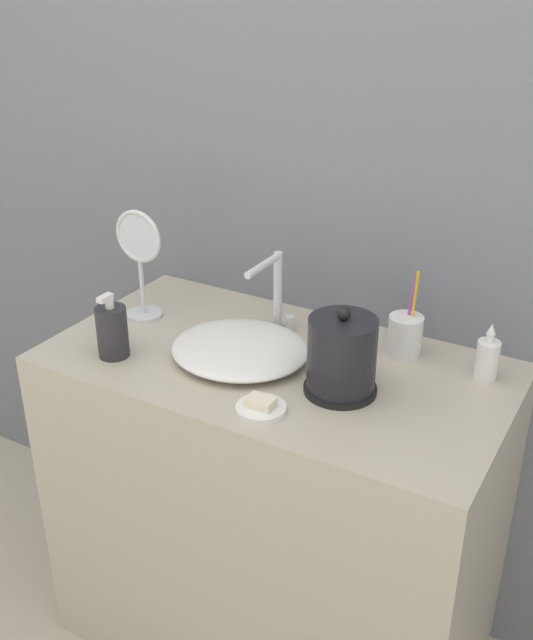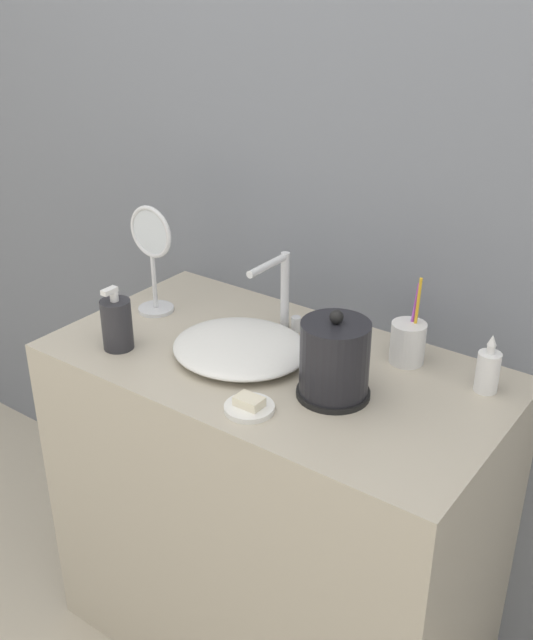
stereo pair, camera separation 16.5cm
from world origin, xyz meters
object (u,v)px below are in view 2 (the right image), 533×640
at_px(faucet, 282,289).
at_px(lotion_bottle, 117,324).
at_px(shampoo_bottle, 488,370).
at_px(vanity_mirror, 152,253).
at_px(electric_kettle, 334,362).
at_px(toothbrush_cup, 408,342).

bearing_deg(faucet, lotion_bottle, -131.40).
bearing_deg(shampoo_bottle, vanity_mirror, -171.56).
relative_size(faucet, electric_kettle, 1.00).
xyz_separation_m(faucet, vanity_mirror, (-0.34, -0.10, 0.05)).
height_order(electric_kettle, vanity_mirror, vanity_mirror).
xyz_separation_m(electric_kettle, toothbrush_cup, (0.06, 0.22, -0.03)).
bearing_deg(electric_kettle, vanity_mirror, 172.02).
distance_m(lotion_bottle, shampoo_bottle, 0.85).
bearing_deg(faucet, electric_kettle, -34.74).
xyz_separation_m(faucet, toothbrush_cup, (0.32, 0.04, -0.06)).
relative_size(electric_kettle, lotion_bottle, 1.26).
height_order(toothbrush_cup, vanity_mirror, vanity_mirror).
xyz_separation_m(toothbrush_cup, lotion_bottle, (-0.59, -0.34, 0.01)).
xyz_separation_m(shampoo_bottle, vanity_mirror, (-0.85, -0.13, 0.11)).
xyz_separation_m(lotion_bottle, vanity_mirror, (-0.07, 0.20, 0.10)).
relative_size(faucet, vanity_mirror, 0.70).
relative_size(toothbrush_cup, shampoo_bottle, 1.59).
distance_m(shampoo_bottle, vanity_mirror, 0.87).
distance_m(electric_kettle, vanity_mirror, 0.61).
distance_m(toothbrush_cup, vanity_mirror, 0.68).
bearing_deg(lotion_bottle, toothbrush_cup, 30.35).
bearing_deg(vanity_mirror, electric_kettle, -7.98).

